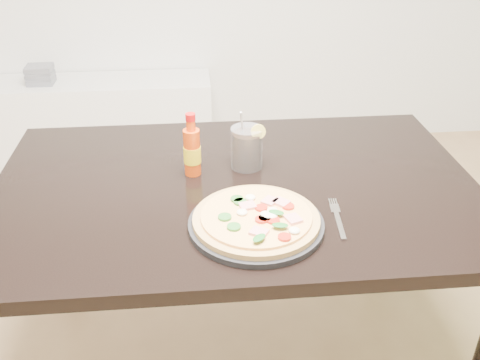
{
  "coord_description": "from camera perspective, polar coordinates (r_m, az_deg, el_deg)",
  "views": [
    {
      "loc": [
        -0.2,
        -0.93,
        1.53
      ],
      "look_at": [
        -0.09,
        0.28,
        0.83
      ],
      "focal_mm": 40.0,
      "sensor_mm": 36.0,
      "label": 1
    }
  ],
  "objects": [
    {
      "name": "pizza",
      "position": [
        1.35,
        1.81,
        -4.06
      ],
      "size": [
        0.32,
        0.32,
        0.03
      ],
      "color": "tan",
      "rests_on": "plate"
    },
    {
      "name": "hot_sauce_bottle",
      "position": [
        1.57,
        -5.14,
        3.13
      ],
      "size": [
        0.05,
        0.05,
        0.19
      ],
      "rotation": [
        0.0,
        0.0,
        0.04
      ],
      "color": "#D6420C",
      "rests_on": "dining_table"
    },
    {
      "name": "cola_cup",
      "position": [
        1.61,
        0.73,
        3.38
      ],
      "size": [
        0.1,
        0.1,
        0.19
      ],
      "rotation": [
        0.0,
        0.0,
        0.14
      ],
      "color": "black",
      "rests_on": "dining_table"
    },
    {
      "name": "fork",
      "position": [
        1.42,
        10.33,
        -3.88
      ],
      "size": [
        0.03,
        0.19,
        0.0
      ],
      "rotation": [
        0.0,
        0.0,
        -0.09
      ],
      "color": "silver",
      "rests_on": "dining_table"
    },
    {
      "name": "media_console",
      "position": [
        3.32,
        -15.37,
        6.06
      ],
      "size": [
        1.4,
        0.34,
        0.5
      ],
      "primitive_type": "cube",
      "color": "white",
      "rests_on": "ground"
    },
    {
      "name": "cd_stack",
      "position": [
        3.25,
        -20.54,
        10.48
      ],
      "size": [
        0.14,
        0.12,
        0.1
      ],
      "color": "slate",
      "rests_on": "media_console"
    },
    {
      "name": "plate",
      "position": [
        1.36,
        1.72,
        -4.72
      ],
      "size": [
        0.34,
        0.34,
        0.02
      ],
      "primitive_type": "cylinder",
      "color": "black",
      "rests_on": "dining_table"
    },
    {
      "name": "dining_table",
      "position": [
        1.59,
        -0.4,
        -2.96
      ],
      "size": [
        1.4,
        0.9,
        0.75
      ],
      "color": "black",
      "rests_on": "ground"
    }
  ]
}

